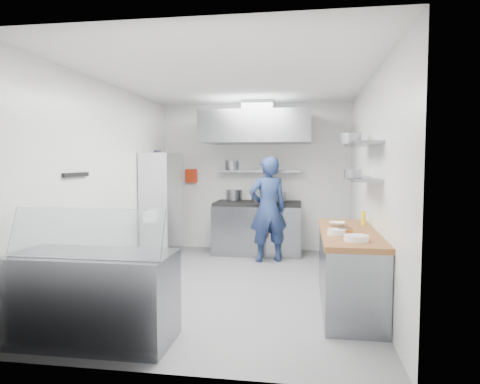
% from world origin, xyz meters
% --- Properties ---
extents(floor, '(5.00, 5.00, 0.00)m').
position_xyz_m(floor, '(0.00, 0.00, 0.00)').
color(floor, slate).
rests_on(floor, ground).
extents(ceiling, '(5.00, 5.00, 0.00)m').
position_xyz_m(ceiling, '(0.00, 0.00, 2.80)').
color(ceiling, silver).
rests_on(ceiling, wall_back).
extents(wall_back, '(3.60, 2.80, 0.02)m').
position_xyz_m(wall_back, '(0.00, 2.50, 1.40)').
color(wall_back, white).
rests_on(wall_back, floor).
extents(wall_front, '(3.60, 2.80, 0.02)m').
position_xyz_m(wall_front, '(0.00, -2.50, 1.40)').
color(wall_front, white).
rests_on(wall_front, floor).
extents(wall_left, '(2.80, 5.00, 0.02)m').
position_xyz_m(wall_left, '(-1.80, 0.00, 1.40)').
color(wall_left, white).
rests_on(wall_left, floor).
extents(wall_right, '(2.80, 5.00, 0.02)m').
position_xyz_m(wall_right, '(1.80, 0.00, 1.40)').
color(wall_right, white).
rests_on(wall_right, floor).
extents(gas_range, '(1.60, 0.80, 0.90)m').
position_xyz_m(gas_range, '(0.10, 2.10, 0.45)').
color(gas_range, gray).
rests_on(gas_range, floor).
extents(cooktop, '(1.57, 0.78, 0.06)m').
position_xyz_m(cooktop, '(0.10, 2.10, 0.93)').
color(cooktop, black).
rests_on(cooktop, gas_range).
extents(stock_pot_left, '(0.30, 0.30, 0.20)m').
position_xyz_m(stock_pot_left, '(-0.40, 2.42, 1.06)').
color(stock_pot_left, slate).
rests_on(stock_pot_left, cooktop).
extents(stock_pot_mid, '(0.36, 0.36, 0.24)m').
position_xyz_m(stock_pot_mid, '(0.16, 2.20, 1.08)').
color(stock_pot_mid, slate).
rests_on(stock_pot_mid, cooktop).
extents(stock_pot_right, '(0.26, 0.26, 0.16)m').
position_xyz_m(stock_pot_right, '(0.48, 2.34, 1.04)').
color(stock_pot_right, slate).
rests_on(stock_pot_right, cooktop).
extents(over_range_shelf, '(1.60, 0.30, 0.04)m').
position_xyz_m(over_range_shelf, '(0.10, 2.34, 1.52)').
color(over_range_shelf, gray).
rests_on(over_range_shelf, wall_back).
extents(shelf_pot_a, '(0.28, 0.28, 0.18)m').
position_xyz_m(shelf_pot_a, '(-0.45, 2.54, 1.63)').
color(shelf_pot_a, slate).
rests_on(shelf_pot_a, over_range_shelf).
extents(extractor_hood, '(1.90, 1.15, 0.55)m').
position_xyz_m(extractor_hood, '(0.10, 1.93, 2.30)').
color(extractor_hood, gray).
rests_on(extractor_hood, wall_back).
extents(hood_duct, '(0.55, 0.55, 0.24)m').
position_xyz_m(hood_duct, '(0.10, 2.15, 2.68)').
color(hood_duct, slate).
rests_on(hood_duct, extractor_hood).
extents(red_firebox, '(0.22, 0.10, 0.26)m').
position_xyz_m(red_firebox, '(-1.25, 2.44, 1.42)').
color(red_firebox, '#B5280E').
rests_on(red_firebox, wall_back).
extents(chef, '(0.76, 0.64, 1.79)m').
position_xyz_m(chef, '(0.34, 1.50, 0.90)').
color(chef, navy).
rests_on(chef, floor).
extents(wire_rack, '(0.50, 0.90, 1.85)m').
position_xyz_m(wire_rack, '(-1.53, 1.48, 0.93)').
color(wire_rack, silver).
rests_on(wire_rack, floor).
extents(rack_bin_a, '(0.16, 0.20, 0.18)m').
position_xyz_m(rack_bin_a, '(-1.53, 0.93, 0.80)').
color(rack_bin_a, white).
rests_on(rack_bin_a, wire_rack).
extents(rack_bin_b, '(0.14, 0.18, 0.16)m').
position_xyz_m(rack_bin_b, '(-1.53, 1.43, 1.30)').
color(rack_bin_b, yellow).
rests_on(rack_bin_b, wire_rack).
extents(rack_jar, '(0.12, 0.12, 0.18)m').
position_xyz_m(rack_jar, '(-1.48, 1.16, 1.80)').
color(rack_jar, black).
rests_on(rack_jar, wire_rack).
extents(knife_strip, '(0.04, 0.55, 0.05)m').
position_xyz_m(knife_strip, '(-1.78, -0.90, 1.55)').
color(knife_strip, black).
rests_on(knife_strip, wall_left).
extents(prep_counter_base, '(0.62, 2.00, 0.84)m').
position_xyz_m(prep_counter_base, '(1.48, -0.60, 0.42)').
color(prep_counter_base, gray).
rests_on(prep_counter_base, floor).
extents(prep_counter_top, '(0.65, 2.04, 0.06)m').
position_xyz_m(prep_counter_top, '(1.48, -0.60, 0.87)').
color(prep_counter_top, brown).
rests_on(prep_counter_top, prep_counter_base).
extents(plate_stack_a, '(0.25, 0.25, 0.06)m').
position_xyz_m(plate_stack_a, '(1.49, -1.25, 0.93)').
color(plate_stack_a, white).
rests_on(plate_stack_a, prep_counter_top).
extents(plate_stack_b, '(0.20, 0.20, 0.06)m').
position_xyz_m(plate_stack_b, '(1.32, -0.89, 0.93)').
color(plate_stack_b, white).
rests_on(plate_stack_b, prep_counter_top).
extents(copper_pan, '(0.17, 0.17, 0.06)m').
position_xyz_m(copper_pan, '(1.42, -0.78, 0.93)').
color(copper_pan, '#B66D33').
rests_on(copper_pan, prep_counter_top).
extents(squeeze_bottle, '(0.06, 0.06, 0.18)m').
position_xyz_m(squeeze_bottle, '(1.70, -0.12, 0.99)').
color(squeeze_bottle, yellow).
rests_on(squeeze_bottle, prep_counter_top).
extents(mixing_bowl, '(0.23, 0.23, 0.05)m').
position_xyz_m(mixing_bowl, '(1.37, -0.25, 0.93)').
color(mixing_bowl, white).
rests_on(mixing_bowl, prep_counter_top).
extents(wall_shelf_lower, '(0.30, 1.30, 0.04)m').
position_xyz_m(wall_shelf_lower, '(1.64, -0.30, 1.50)').
color(wall_shelf_lower, gray).
rests_on(wall_shelf_lower, wall_right).
extents(wall_shelf_upper, '(0.30, 1.30, 0.04)m').
position_xyz_m(wall_shelf_upper, '(1.64, -0.30, 1.92)').
color(wall_shelf_upper, gray).
rests_on(wall_shelf_upper, wall_right).
extents(shelf_pot_c, '(0.20, 0.20, 0.10)m').
position_xyz_m(shelf_pot_c, '(1.51, -0.57, 1.57)').
color(shelf_pot_c, slate).
rests_on(shelf_pot_c, wall_shelf_lower).
extents(shelf_pot_d, '(0.28, 0.28, 0.14)m').
position_xyz_m(shelf_pot_d, '(1.55, 0.19, 2.01)').
color(shelf_pot_d, slate).
rests_on(shelf_pot_d, wall_shelf_upper).
extents(display_case, '(1.50, 0.70, 0.85)m').
position_xyz_m(display_case, '(-1.00, -2.00, 0.42)').
color(display_case, gray).
rests_on(display_case, floor).
extents(display_glass, '(1.47, 0.19, 0.42)m').
position_xyz_m(display_glass, '(-1.00, -2.12, 1.07)').
color(display_glass, silver).
rests_on(display_glass, display_case).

